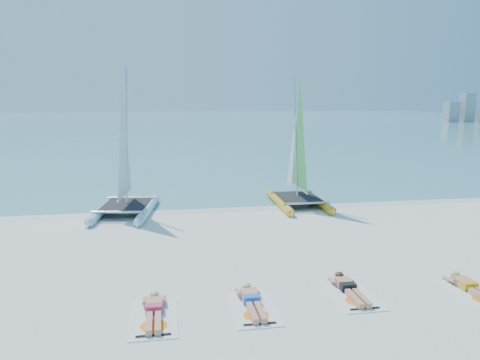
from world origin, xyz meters
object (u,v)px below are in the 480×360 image
at_px(sunbather_b, 252,300).
at_px(towel_a, 154,318).
at_px(towel_c, 352,295).
at_px(sunbather_a, 154,310).
at_px(towel_b, 253,308).
at_px(sunbather_d, 470,286).
at_px(catamaran_blue, 124,169).
at_px(sunbather_c, 349,288).
at_px(towel_d, 475,294).
at_px(catamaran_yellow, 297,162).

bearing_deg(sunbather_b, towel_a, -171.87).
bearing_deg(towel_c, sunbather_a, -177.09).
relative_size(towel_b, sunbather_b, 1.07).
xyz_separation_m(towel_a, sunbather_d, (7.60, 0.20, 0.11)).
xyz_separation_m(towel_a, sunbather_a, (0.00, 0.19, 0.11)).
xyz_separation_m(catamaran_blue, sunbather_c, (5.89, -8.81, -1.68)).
relative_size(catamaran_blue, towel_c, 3.26).
distance_m(sunbather_a, towel_c, 4.65).
height_order(sunbather_a, towel_c, sunbather_a).
distance_m(towel_a, towel_b, 2.19).
bearing_deg(catamaran_blue, towel_b, -61.57).
xyz_separation_m(towel_c, towel_d, (2.96, -0.42, 0.00)).
bearing_deg(sunbather_c, towel_d, -11.62).
relative_size(sunbather_a, sunbather_b, 1.00).
relative_size(towel_c, towel_d, 1.00).
distance_m(catamaran_blue, sunbather_c, 10.73).
bearing_deg(sunbather_b, sunbather_a, -176.86).
bearing_deg(towel_a, towel_c, 5.26).
relative_size(catamaran_yellow, sunbather_a, 3.35).
height_order(towel_b, sunbather_b, sunbather_b).
distance_m(sunbather_b, towel_d, 5.42).
distance_m(catamaran_blue, towel_b, 10.08).
bearing_deg(towel_c, sunbather_c, 90.00).
bearing_deg(sunbather_d, towel_c, 175.67).
bearing_deg(catamaran_blue, towel_a, -74.27).
bearing_deg(sunbather_d, towel_a, -178.46).
bearing_deg(sunbather_c, sunbather_a, -174.74).
xyz_separation_m(catamaran_yellow, towel_b, (-3.85, -9.92, -1.81)).
bearing_deg(sunbather_d, sunbather_c, 171.99).
bearing_deg(towel_d, sunbather_a, 178.64).
bearing_deg(towel_d, towel_c, 171.99).
xyz_separation_m(sunbather_a, sunbather_b, (2.18, 0.12, 0.00)).
relative_size(catamaran_blue, towel_b, 3.26).
bearing_deg(towel_d, catamaran_blue, 133.19).
height_order(catamaran_blue, sunbather_a, catamaran_blue).
bearing_deg(towel_a, catamaran_blue, 97.53).
height_order(towel_b, sunbather_d, sunbather_d).
distance_m(towel_a, towel_c, 4.66).
relative_size(sunbather_a, sunbather_c, 1.00).
bearing_deg(towel_a, sunbather_b, 8.13).
bearing_deg(catamaran_yellow, towel_a, -120.45).
relative_size(sunbather_a, towel_c, 0.93).
relative_size(towel_b, towel_d, 1.00).
bearing_deg(sunbather_a, towel_d, -1.36).
xyz_separation_m(catamaran_blue, towel_b, (3.43, -9.31, -1.79)).
relative_size(catamaran_yellow, sunbather_b, 3.35).
height_order(sunbather_b, towel_c, sunbather_b).
height_order(towel_a, sunbather_a, sunbather_a).
distance_m(sunbather_b, towel_c, 2.46).
relative_size(sunbather_b, towel_c, 0.93).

